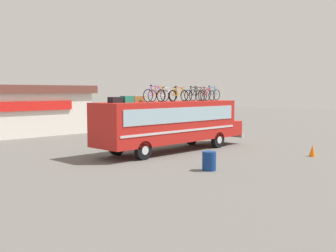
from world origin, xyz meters
TOP-DOWN VIEW (x-y plane):
  - ground_plane at (0.00, 0.00)m, footprint 120.00×120.00m
  - bus at (0.21, 0.00)m, footprint 10.79×2.54m
  - luggage_bag_1 at (-3.85, 0.08)m, footprint 0.63×0.46m
  - luggage_bag_2 at (-3.08, 0.04)m, footprint 0.62×0.41m
  - luggage_bag_3 at (-2.16, 0.32)m, footprint 0.72×0.50m
  - rooftop_bicycle_1 at (-1.44, -0.32)m, footprint 1.70×0.44m
  - rooftop_bicycle_2 at (-0.75, 0.08)m, footprint 1.66×0.44m
  - rooftop_bicycle_3 at (-0.10, 0.06)m, footprint 1.63×0.44m
  - rooftop_bicycle_4 at (0.56, -0.24)m, footprint 1.70×0.44m
  - rooftop_bicycle_5 at (1.15, 0.27)m, footprint 1.67×0.44m
  - rooftop_bicycle_6 at (1.76, -0.38)m, footprint 1.66×0.44m
  - rooftop_bicycle_7 at (2.43, -0.18)m, footprint 1.71×0.44m
  - rooftop_bicycle_8 at (3.08, -0.33)m, footprint 1.66×0.44m
  - rooftop_bicycle_9 at (3.75, -0.20)m, footprint 1.70×0.44m
  - roadside_building at (-1.97, 16.06)m, footprint 11.16×8.16m
  - trash_bin at (-2.78, -5.25)m, footprint 0.62×0.62m
  - traffic_cone at (4.16, -6.82)m, footprint 0.36×0.36m

SIDE VIEW (x-z plane):
  - ground_plane at x=0.00m, z-range 0.00..0.00m
  - traffic_cone at x=4.16m, z-range 0.00..0.64m
  - trash_bin at x=-2.78m, z-range 0.00..0.85m
  - bus at x=0.21m, z-range 0.25..3.18m
  - roadside_building at x=-1.97m, z-range 0.04..4.04m
  - luggage_bag_1 at x=-3.85m, z-range 2.93..3.23m
  - luggage_bag_3 at x=-2.16m, z-range 2.93..3.25m
  - luggage_bag_2 at x=-3.08m, z-range 2.93..3.28m
  - rooftop_bicycle_4 at x=0.56m, z-range 2.86..3.72m
  - rooftop_bicycle_3 at x=-0.10m, z-range 2.86..3.72m
  - rooftop_bicycle_8 at x=3.08m, z-range 2.86..3.73m
  - rooftop_bicycle_2 at x=-0.75m, z-range 2.86..3.75m
  - rooftop_bicycle_6 at x=1.76m, z-range 2.85..3.76m
  - rooftop_bicycle_5 at x=1.15m, z-range 2.85..3.76m
  - rooftop_bicycle_7 at x=2.43m, z-range 2.85..3.77m
  - rooftop_bicycle_1 at x=-1.44m, z-range 2.85..3.79m
  - rooftop_bicycle_9 at x=3.75m, z-range 2.85..3.79m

